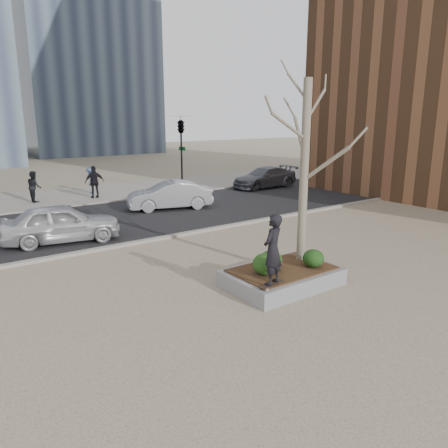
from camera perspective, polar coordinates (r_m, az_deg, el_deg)
ground at (r=11.54m, az=3.87°, el=-9.08°), size 120.00×120.00×0.00m
street at (r=19.89m, az=-14.85°, el=0.43°), size 60.00×8.00×0.02m
far_sidewalk at (r=26.43m, az=-20.42°, el=3.30°), size 60.00×6.00×0.02m
planter at (r=12.08m, az=7.56°, el=-6.95°), size 3.00×2.00×0.45m
planter_mulch at (r=12.00m, az=7.60°, el=-5.85°), size 2.70×1.70×0.04m
sycamore_tree at (r=12.24m, az=10.59°, el=10.35°), size 2.80×2.80×6.60m
shrub_left at (r=11.39m, az=5.42°, el=-5.25°), size 0.67×0.67×0.57m
shrub_middle at (r=11.84m, az=6.16°, el=-4.66°), size 0.60×0.60×0.51m
shrub_right at (r=12.16m, az=11.59°, el=-4.42°), size 0.58×0.58×0.49m
skateboard at (r=10.83m, az=6.25°, el=-7.94°), size 0.80×0.32×0.08m
skateboarder at (r=10.53m, az=6.38°, el=-3.35°), size 0.74×0.62×1.74m
police_car at (r=16.88m, az=-20.52°, el=0.11°), size 4.38×2.44×1.41m
car_silver at (r=21.68m, az=-7.10°, el=3.74°), size 4.34×2.59×1.35m
car_third at (r=28.17m, az=5.35°, el=6.09°), size 4.48×1.85×1.30m
pedestrian_a at (r=25.34m, az=-23.54°, el=4.52°), size 0.65×0.82×1.65m
pedestrian_b at (r=27.15m, az=-17.01°, el=5.50°), size 0.94×1.14×1.53m
pedestrian_c at (r=25.39m, az=-16.54°, el=5.28°), size 1.11×0.59×1.80m
traffic_light_far at (r=26.45m, az=-5.57°, el=9.02°), size 0.60×2.48×4.50m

